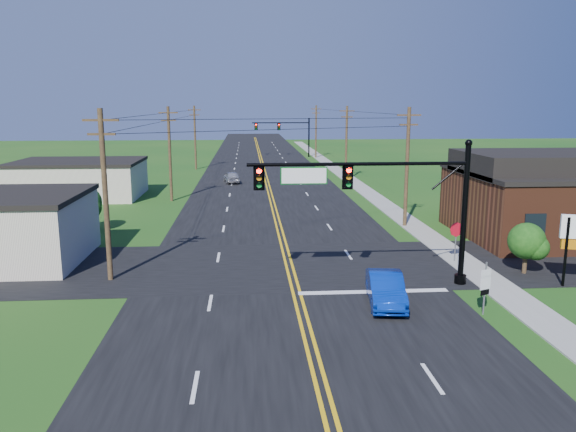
{
  "coord_description": "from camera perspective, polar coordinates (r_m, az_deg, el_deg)",
  "views": [
    {
      "loc": [
        -2.18,
        -19.21,
        9.19
      ],
      "look_at": [
        -0.04,
        10.0,
        3.34
      ],
      "focal_mm": 35.0,
      "sensor_mm": 36.0,
      "label": 1
    }
  ],
  "objects": [
    {
      "name": "signal_mast_main",
      "position": [
        28.33,
        9.17,
        2.13
      ],
      "size": [
        11.3,
        0.6,
        7.48
      ],
      "color": "black",
      "rests_on": "ground"
    },
    {
      "name": "ground",
      "position": [
        21.4,
        2.12,
        -14.14
      ],
      "size": [
        260.0,
        260.0,
        0.0
      ],
      "primitive_type": "plane",
      "color": "#164714",
      "rests_on": "ground"
    },
    {
      "name": "tree_right_back",
      "position": [
        49.17,
        17.57,
        3.06
      ],
      "size": [
        3.0,
        3.0,
        4.1
      ],
      "color": "#332217",
      "rests_on": "ground"
    },
    {
      "name": "blue_car",
      "position": [
        26.67,
        9.89,
        -7.38
      ],
      "size": [
        2.08,
        4.57,
        1.45
      ],
      "primitive_type": "imported",
      "rotation": [
        0.0,
        0.0,
        -0.13
      ],
      "color": "#072DA7",
      "rests_on": "ground"
    },
    {
      "name": "tree_left",
      "position": [
        43.44,
        -19.93,
        1.3
      ],
      "size": [
        2.4,
        2.4,
        3.37
      ],
      "color": "#332217",
      "rests_on": "ground"
    },
    {
      "name": "utility_pole_left_c",
      "position": [
        81.66,
        -9.42,
        8.0
      ],
      "size": [
        1.8,
        0.28,
        9.0
      ],
      "color": "#332217",
      "rests_on": "ground"
    },
    {
      "name": "utility_pole_right_b",
      "position": [
        68.41,
        5.95,
        7.49
      ],
      "size": [
        1.8,
        0.28,
        9.0
      ],
      "color": "#332217",
      "rests_on": "ground"
    },
    {
      "name": "sidewalk",
      "position": [
        61.24,
        7.81,
        2.59
      ],
      "size": [
        2.0,
        160.0,
        0.08
      ],
      "primitive_type": "cube",
      "color": "gray",
      "rests_on": "ground"
    },
    {
      "name": "stop_sign",
      "position": [
        34.29,
        16.72,
        -1.72
      ],
      "size": [
        0.85,
        0.23,
        2.43
      ],
      "rotation": [
        0.0,
        0.0,
        0.22
      ],
      "color": "slate",
      "rests_on": "ground"
    },
    {
      "name": "shrub_corner",
      "position": [
        33.29,
        23.08,
        -2.37
      ],
      "size": [
        2.0,
        2.0,
        2.86
      ],
      "color": "#332217",
      "rests_on": "ground"
    },
    {
      "name": "utility_pole_left_b",
      "position": [
        54.88,
        -11.92,
        6.38
      ],
      "size": [
        1.8,
        0.28,
        9.0
      ],
      "color": "#332217",
      "rests_on": "ground"
    },
    {
      "name": "utility_pole_left_a",
      "position": [
        30.44,
        -18.08,
        2.29
      ],
      "size": [
        1.8,
        0.28,
        9.0
      ],
      "color": "#332217",
      "rests_on": "ground"
    },
    {
      "name": "route_sign",
      "position": [
        26.33,
        19.4,
        -6.56
      ],
      "size": [
        0.56,
        0.28,
        2.41
      ],
      "rotation": [
        0.0,
        0.0,
        0.43
      ],
      "color": "slate",
      "rests_on": "ground"
    },
    {
      "name": "signal_mast_far",
      "position": [
        99.54,
        -0.38,
        8.62
      ],
      "size": [
        10.98,
        0.6,
        7.48
      ],
      "color": "black",
      "rests_on": "ground"
    },
    {
      "name": "utility_pole_right_a",
      "position": [
        43.14,
        12.0,
        5.1
      ],
      "size": [
        1.8,
        0.28,
        9.0
      ],
      "color": "#332217",
      "rests_on": "ground"
    },
    {
      "name": "road_main",
      "position": [
        69.85,
        -2.38,
        3.74
      ],
      "size": [
        16.0,
        220.0,
        0.04
      ],
      "primitive_type": "cube",
      "color": "black",
      "rests_on": "ground"
    },
    {
      "name": "utility_pole_right_c",
      "position": [
        98.04,
        2.86,
        8.66
      ],
      "size": [
        1.8,
        0.28,
        9.0
      ],
      "color": "#332217",
      "rests_on": "ground"
    },
    {
      "name": "road_cross",
      "position": [
        32.6,
        -0.19,
        -5.04
      ],
      "size": [
        70.0,
        10.0,
        0.04
      ],
      "primitive_type": "cube",
      "color": "black",
      "rests_on": "ground"
    },
    {
      "name": "cream_bldg_far",
      "position": [
        60.08,
        -20.46,
        3.57
      ],
      "size": [
        12.2,
        9.2,
        3.7
      ],
      "color": "beige",
      "rests_on": "ground"
    },
    {
      "name": "distant_car",
      "position": [
        66.95,
        -5.75,
        3.94
      ],
      "size": [
        2.27,
        4.22,
        1.37
      ],
      "primitive_type": "imported",
      "rotation": [
        0.0,
        0.0,
        3.31
      ],
      "color": "#A4A4A9",
      "rests_on": "ground"
    },
    {
      "name": "brick_building",
      "position": [
        43.85,
        26.26,
        1.15
      ],
      "size": [
        14.2,
        11.2,
        4.7
      ],
      "color": "#562A18",
      "rests_on": "ground"
    }
  ]
}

